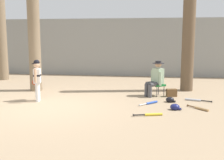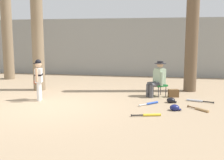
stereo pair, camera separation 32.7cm
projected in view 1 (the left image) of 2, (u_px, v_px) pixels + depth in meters
name	position (u px, v px, depth m)	size (l,w,h in m)	color
ground_plane	(48.00, 107.00, 8.02)	(60.00, 60.00, 0.00)	#9E8466
concrete_back_wall	(96.00, 47.00, 14.68)	(18.00, 0.36, 2.95)	gray
tree_near_player	(33.00, 21.00, 10.14)	(0.68, 0.68, 5.84)	#7F6B51
tree_behind_spectator	(189.00, 19.00, 10.14)	(0.70, 0.70, 6.00)	brown
young_ballplayer	(37.00, 78.00, 8.66)	(0.42, 0.57, 1.31)	white
folding_stool	(158.00, 85.00, 9.49)	(0.56, 0.56, 0.41)	#196B2D
seated_spectator	(156.00, 78.00, 9.40)	(0.65, 0.60, 1.20)	#47474C
handbag_beside_stool	(171.00, 93.00, 9.41)	(0.34, 0.18, 0.26)	brown
tree_far_left	(0.00, 15.00, 12.81)	(0.81, 0.81, 6.88)	#7F6B51
bat_yellow_trainer	(151.00, 114.00, 7.11)	(0.76, 0.26, 0.07)	yellow
bat_wood_tan	(200.00, 108.00, 7.71)	(0.54, 0.57, 0.07)	tan
bat_aluminum_silver	(195.00, 100.00, 8.76)	(0.80, 0.31, 0.07)	#B7BCC6
bat_blue_youth	(150.00, 103.00, 8.37)	(0.56, 0.58, 0.07)	#2347AD
batting_helmet_black	(170.00, 100.00, 8.60)	(0.30, 0.23, 0.17)	black
batting_helmet_navy	(175.00, 107.00, 7.69)	(0.31, 0.24, 0.18)	navy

